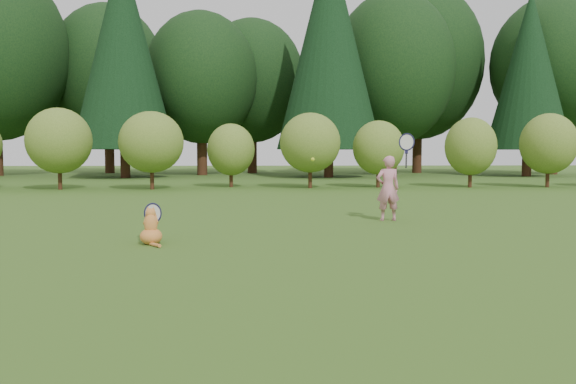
{
  "coord_description": "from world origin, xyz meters",
  "views": [
    {
      "loc": [
        -0.21,
        -7.95,
        1.31
      ],
      "look_at": [
        0.2,
        0.8,
        0.7
      ],
      "focal_mm": 35.0,
      "sensor_mm": 36.0,
      "label": 1
    }
  ],
  "objects": [
    {
      "name": "cat",
      "position": [
        -1.81,
        0.16,
        0.28
      ],
      "size": [
        0.44,
        0.72,
        0.74
      ],
      "rotation": [
        0.0,
        0.0,
        0.16
      ],
      "color": "#BB7B24",
      "rests_on": "ground"
    },
    {
      "name": "woodland_backdrop",
      "position": [
        0.0,
        23.0,
        7.5
      ],
      "size": [
        48.0,
        10.0,
        15.0
      ],
      "primitive_type": null,
      "color": "black",
      "rests_on": "ground"
    },
    {
      "name": "child",
      "position": [
        2.24,
        2.76,
        0.66
      ],
      "size": [
        0.72,
        0.46,
        1.88
      ],
      "rotation": [
        0.0,
        0.0,
        3.19
      ],
      "color": "#D27D92",
      "rests_on": "ground"
    },
    {
      "name": "shrub_row",
      "position": [
        0.0,
        13.0,
        1.4
      ],
      "size": [
        28.0,
        3.0,
        2.8
      ],
      "primitive_type": null,
      "color": "#496820",
      "rests_on": "ground"
    },
    {
      "name": "tennis_ball",
      "position": [
        0.64,
        1.33,
        1.2
      ],
      "size": [
        0.06,
        0.06,
        0.06
      ],
      "color": "#94C317",
      "rests_on": "ground"
    },
    {
      "name": "ground",
      "position": [
        0.0,
        0.0,
        0.0
      ],
      "size": [
        100.0,
        100.0,
        0.0
      ],
      "primitive_type": "plane",
      "color": "#2F5217",
      "rests_on": "ground"
    }
  ]
}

